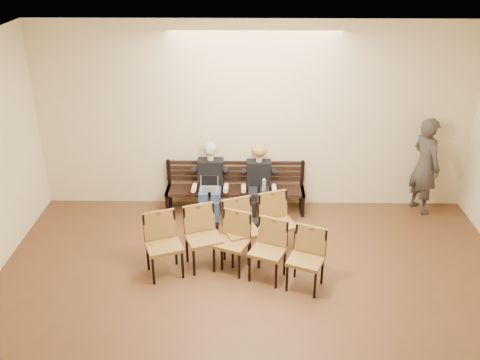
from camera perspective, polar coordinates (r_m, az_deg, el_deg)
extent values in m
cube|color=beige|center=(9.82, 1.52, 6.71)|extent=(8.00, 0.02, 3.50)
cube|color=white|center=(4.52, 2.24, 7.42)|extent=(8.00, 10.00, 0.02)
cube|color=black|center=(10.10, -0.51, -2.14)|extent=(2.60, 0.90, 0.45)
cube|color=#B7B7BC|center=(9.69, -3.32, -1.17)|extent=(0.37, 0.31, 0.23)
cylinder|color=silver|center=(9.66, 2.56, -1.23)|extent=(0.08, 0.08, 0.24)
cube|color=black|center=(9.41, 1.68, -5.06)|extent=(0.36, 0.26, 0.25)
imported|color=#36312C|center=(10.36, 19.25, 2.17)|extent=(0.77, 0.91, 2.11)
cube|color=brown|center=(8.47, -1.84, -5.90)|extent=(2.45, 1.38, 0.99)
cube|color=brown|center=(8.12, 2.96, -7.66)|extent=(1.75, 1.12, 0.94)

